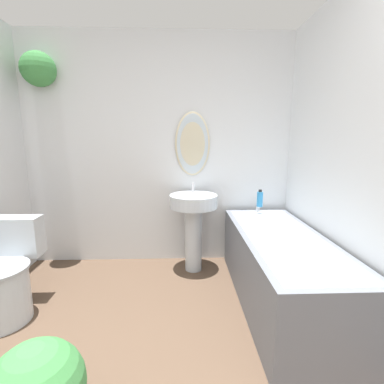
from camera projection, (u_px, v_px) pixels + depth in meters
The scene contains 6 objects.
wall_back at pixel (151, 146), 2.94m from camera, with size 2.89×0.32×2.40m.
wall_right at pixel (366, 160), 1.77m from camera, with size 0.06×2.58×2.40m.
toilet at pixel (3, 281), 2.08m from camera, with size 0.44×0.59×0.72m.
pedestal_sink at pixel (193, 216), 2.79m from camera, with size 0.48×0.48×0.89m.
bathtub at pixel (281, 268), 2.27m from camera, with size 0.65×1.67×0.65m.
shampoo_bottle at pixel (260, 199), 2.84m from camera, with size 0.06×0.06×0.18m.
Camera 1 is at (0.24, -0.51, 1.33)m, focal length 26.00 mm.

